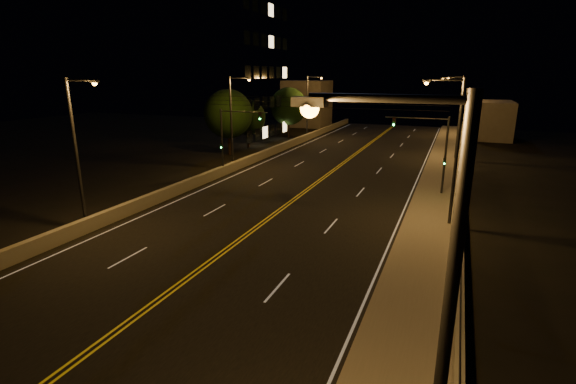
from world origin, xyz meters
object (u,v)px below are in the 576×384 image
at_px(streetlight_2, 457,113).
at_px(streetlight_4, 78,146).
at_px(building_tower, 191,29).
at_px(tree_0, 228,114).
at_px(tree_1, 248,117).
at_px(tree_2, 289,106).
at_px(streetlight_1, 453,145).
at_px(streetlight_3, 459,102).
at_px(traffic_signal_right, 434,147).
at_px(streetlight_6, 309,103).
at_px(streetlight_0, 424,359).
at_px(streetlight_5, 233,117).
at_px(traffic_signal_left, 230,135).

relative_size(streetlight_2, streetlight_4, 1.00).
bearing_deg(building_tower, tree_0, -39.26).
bearing_deg(tree_1, tree_2, 79.59).
relative_size(streetlight_1, streetlight_3, 1.00).
relative_size(building_tower, tree_1, 5.12).
bearing_deg(traffic_signal_right, streetlight_4, -139.97).
relative_size(streetlight_1, traffic_signal_right, 1.46).
xyz_separation_m(streetlight_1, traffic_signal_right, (-1.49, 7.56, -1.41)).
bearing_deg(streetlight_6, traffic_signal_right, -52.91).
bearing_deg(streetlight_0, streetlight_3, 90.00).
xyz_separation_m(streetlight_5, traffic_signal_left, (1.09, -2.69, -1.41)).
distance_m(streetlight_2, streetlight_6, 23.57).
height_order(streetlight_2, traffic_signal_left, streetlight_2).
xyz_separation_m(building_tower, tree_0, (10.52, -8.59, -11.02)).
distance_m(streetlight_0, building_tower, 61.42).
bearing_deg(traffic_signal_right, streetlight_3, 87.80).
relative_size(streetlight_2, traffic_signal_left, 1.46).
relative_size(tree_1, tree_2, 0.83).
bearing_deg(tree_0, streetlight_6, 74.23).
height_order(streetlight_1, streetlight_4, same).
relative_size(streetlight_5, traffic_signal_right, 1.46).
bearing_deg(streetlight_5, streetlight_3, 59.26).
relative_size(streetlight_1, streetlight_4, 1.00).
relative_size(traffic_signal_right, tree_2, 0.83).
relative_size(streetlight_1, streetlight_2, 1.00).
relative_size(traffic_signal_left, tree_1, 1.00).
bearing_deg(streetlight_2, streetlight_5, -146.89).
height_order(streetlight_2, building_tower, building_tower).
height_order(streetlight_5, traffic_signal_left, streetlight_5).
bearing_deg(building_tower, tree_1, -14.35).
bearing_deg(tree_0, streetlight_5, -56.57).
relative_size(streetlight_5, tree_2, 1.21).
bearing_deg(building_tower, streetlight_3, 29.07).
height_order(streetlight_1, streetlight_5, same).
bearing_deg(streetlight_5, streetlight_4, -90.00).
bearing_deg(tree_2, streetlight_6, 6.36).
distance_m(streetlight_5, traffic_signal_left, 3.23).
relative_size(streetlight_5, tree_0, 1.18).
bearing_deg(streetlight_1, streetlight_2, 90.00).
bearing_deg(tree_1, tree_0, -85.96).
bearing_deg(streetlight_2, streetlight_3, 90.00).
bearing_deg(streetlight_4, tree_0, 100.01).
bearing_deg(streetlight_6, tree_0, -105.77).
bearing_deg(streetlight_0, streetlight_1, 90.00).
relative_size(streetlight_1, traffic_signal_left, 1.46).
xyz_separation_m(streetlight_1, streetlight_5, (-21.47, 10.25, 0.00)).
relative_size(traffic_signal_right, tree_1, 1.00).
relative_size(traffic_signal_right, building_tower, 0.20).
distance_m(streetlight_0, tree_0, 47.40).
bearing_deg(streetlight_3, streetlight_4, -111.12).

